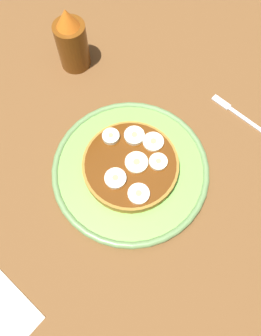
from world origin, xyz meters
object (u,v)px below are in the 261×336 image
object	(u,v)px
banana_slice_1	(139,194)
banana_slice_4	(134,136)
banana_slice_2	(158,162)
banana_slice_3	(110,137)
banana_slice_6	(153,142)
pancake_stack	(129,165)
banana_slice_5	(115,179)
banana_slice_0	(137,163)
syrup_bottle	(72,42)
plate	(131,170)
fork	(239,114)

from	to	relation	value
banana_slice_1	banana_slice_4	world-z (taller)	same
banana_slice_1	banana_slice_2	size ratio (longest dim) A/B	1.14
banana_slice_3	banana_slice_6	distance (cm)	6.89
banana_slice_2	banana_slice_3	xyz separation A→B (cm)	(7.78, 3.73, 0.12)
pancake_stack	banana_slice_1	xyz separation A→B (cm)	(-5.16, 1.91, 1.36)
banana_slice_4	banana_slice_5	distance (cm)	7.78
banana_slice_0	banana_slice_3	distance (cm)	6.03
banana_slice_4	syrup_bottle	xyz separation A→B (cm)	(21.07, -1.41, 1.31)
banana_slice_5	banana_slice_6	world-z (taller)	banana_slice_5
banana_slice_2	banana_slice_5	xyz separation A→B (cm)	(1.50, 6.91, 0.04)
plate	banana_slice_2	distance (cm)	5.21
banana_slice_5	fork	bearing A→B (deg)	-92.73
pancake_stack	banana_slice_3	bearing A→B (deg)	1.69
plate	banana_slice_0	size ratio (longest dim) A/B	7.08
plate	banana_slice_2	xyz separation A→B (cm)	(-2.37, -3.53, 3.01)
banana_slice_6	pancake_stack	bearing A→B (deg)	96.11
plate	banana_slice_6	xyz separation A→B (cm)	(0.83, -4.95, 3.00)
banana_slice_1	banana_slice_5	xyz separation A→B (cm)	(3.99, 1.43, 0.00)
banana_slice_3	fork	distance (cm)	23.77
banana_slice_0	banana_slice_5	xyz separation A→B (cm)	(-0.32, 4.12, 0.05)
banana_slice_0	banana_slice_3	world-z (taller)	banana_slice_3
banana_slice_0	syrup_bottle	bearing A→B (deg)	-8.64
pancake_stack	banana_slice_6	distance (cm)	5.19
banana_slice_0	fork	bearing A→B (deg)	-94.11
pancake_stack	banana_slice_5	distance (cm)	3.79
pancake_stack	banana_slice_4	world-z (taller)	banana_slice_4
banana_slice_0	banana_slice_2	xyz separation A→B (cm)	(-1.82, -2.79, 0.01)
fork	syrup_bottle	bearing A→B (deg)	33.37
banana_slice_4	syrup_bottle	distance (cm)	21.16
banana_slice_0	syrup_bottle	distance (cm)	25.34
banana_slice_2	banana_slice_5	bearing A→B (deg)	77.74
banana_slice_0	banana_slice_5	world-z (taller)	banana_slice_5
pancake_stack	syrup_bottle	world-z (taller)	syrup_bottle
banana_slice_1	syrup_bottle	bearing A→B (deg)	-12.48
banana_slice_5	banana_slice_4	bearing A→B (deg)	-56.74
plate	banana_slice_4	size ratio (longest dim) A/B	7.80
banana_slice_4	fork	distance (cm)	20.05
pancake_stack	banana_slice_2	xyz separation A→B (cm)	(-2.67, -3.58, 1.32)
syrup_bottle	banana_slice_1	bearing A→B (deg)	167.52
pancake_stack	banana_slice_3	world-z (taller)	banana_slice_3
plate	banana_slice_2	size ratio (longest dim) A/B	8.86
pancake_stack	banana_slice_1	size ratio (longest dim) A/B	4.74
banana_slice_3	fork	bearing A→B (deg)	-108.62
pancake_stack	banana_slice_2	distance (cm)	4.66
plate	pancake_stack	bearing A→B (deg)	8.28
banana_slice_2	banana_slice_3	world-z (taller)	banana_slice_3
plate	banana_slice_4	xyz separation A→B (cm)	(3.40, -3.13, 3.09)
banana_slice_4	banana_slice_5	xyz separation A→B (cm)	(-4.27, 6.51, -0.03)
banana_slice_1	banana_slice_4	bearing A→B (deg)	-31.60
plate	banana_slice_1	world-z (taller)	banana_slice_1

